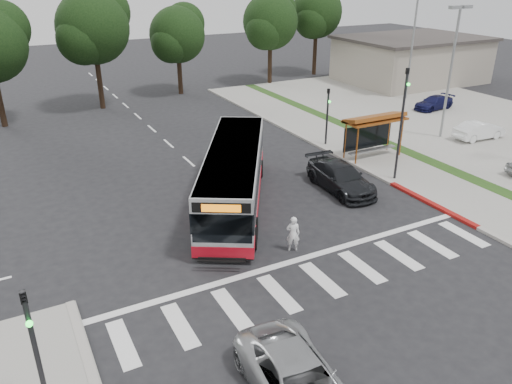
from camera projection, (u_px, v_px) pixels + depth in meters
ground at (263, 227)px, 23.98m from camera, size 140.00×140.00×0.00m
sidewalk_east at (346, 144)px, 35.07m from camera, size 4.00×40.00×0.12m
curb_east at (322, 148)px, 34.21m from camera, size 0.30×40.00×0.15m
curb_east_red at (432, 204)px, 26.15m from camera, size 0.32×6.00×0.15m
parking_lot at (447, 115)px, 41.77m from camera, size 18.00×36.00×0.10m
commercial_building at (411, 61)px, 53.52m from camera, size 14.00×10.00×4.40m
building_roof_cap at (414, 38)px, 52.55m from camera, size 14.60×10.60×0.30m
crosswalk_ladder at (322, 279)px, 19.95m from camera, size 18.00×2.60×0.01m
bus_shelter at (374, 123)px, 31.70m from camera, size 4.20×1.60×2.86m
traffic_signal_sw at (34, 343)px, 12.81m from camera, size 0.18×0.37×4.20m
traffic_signal_ne_tall at (402, 116)px, 27.65m from camera, size 0.18×0.37×6.50m
traffic_signal_ne_short at (328, 111)px, 33.87m from camera, size 0.18×0.37×4.00m
lot_light_front at (453, 55)px, 34.01m from camera, size 1.90×0.35×9.01m
lot_light_mid at (414, 34)px, 44.61m from camera, size 1.90×0.35×9.01m
tree_ne_a at (271, 21)px, 50.78m from camera, size 6.16×5.74×9.30m
tree_ne_b at (317, 11)px, 55.14m from camera, size 6.16×5.74×10.02m
tree_north_a at (93, 26)px, 41.33m from camera, size 6.60×6.15×10.17m
tree_north_b at (178, 34)px, 46.84m from camera, size 5.72×5.33×8.43m
transit_bus at (234, 177)px, 25.66m from camera, size 8.18×11.54×3.06m
pedestrian at (293, 234)px, 21.68m from camera, size 0.71×0.61×1.65m
dark_sedan at (341, 177)px, 27.71m from camera, size 2.36×5.20×1.48m
silver_suv_south at (299, 384)px, 14.05m from camera, size 2.75×5.27×1.42m
parked_car_1 at (479, 130)px, 35.67m from camera, size 3.95×1.55×1.28m
parked_car_3 at (434, 103)px, 43.17m from camera, size 4.03×1.98×1.13m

